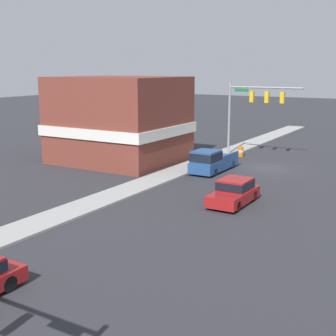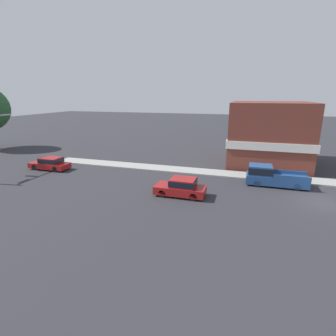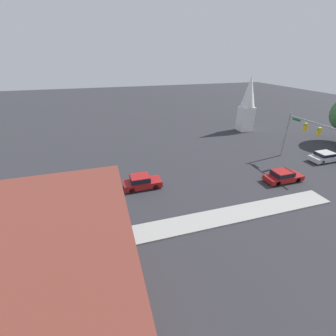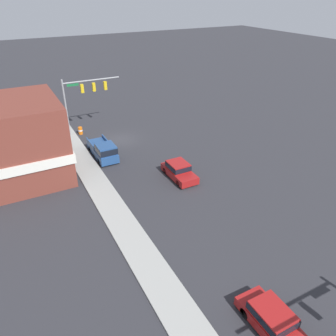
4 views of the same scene
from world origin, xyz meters
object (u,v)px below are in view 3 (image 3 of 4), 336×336
object	(u,v)px
car_lead	(141,181)
pickup_truck_parked	(67,222)
car_distant	(325,156)
car_oncoming	(283,176)

from	to	relation	value
car_lead	pickup_truck_parked	world-z (taller)	pickup_truck_parked
car_distant	pickup_truck_parked	xyz separation A→B (m)	(4.82, -34.89, 0.21)
car_distant	car_oncoming	xyz separation A→B (m)	(3.11, -10.33, 0.01)
car_lead	pickup_truck_parked	size ratio (longest dim) A/B	0.78
car_lead	car_oncoming	world-z (taller)	car_lead
car_oncoming	car_distant	bearing A→B (deg)	-73.23
car_lead	pickup_truck_parked	bearing A→B (deg)	-55.19
car_oncoming	pickup_truck_parked	xyz separation A→B (m)	(1.71, -24.56, 0.20)
car_distant	car_oncoming	bearing A→B (deg)	-73.23
car_distant	pickup_truck_parked	size ratio (longest dim) A/B	0.84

